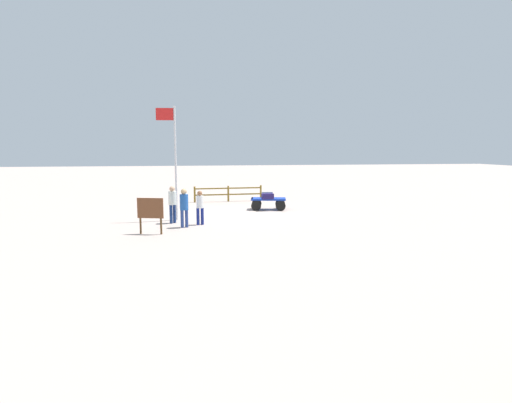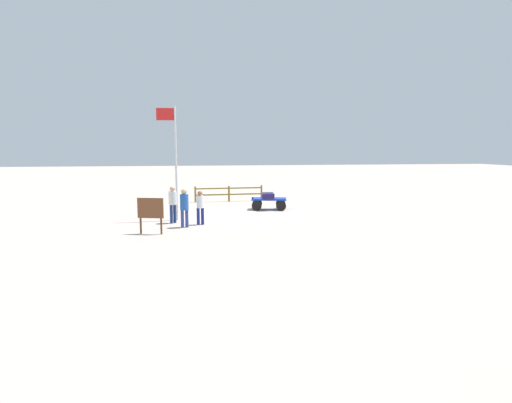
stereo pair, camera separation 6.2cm
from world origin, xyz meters
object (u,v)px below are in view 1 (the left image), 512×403
Objects in this scene: luggage_cart at (268,202)px; worker_trailing at (172,201)px; suitcase_grey at (267,195)px; signboard at (150,211)px; suitcase_maroon at (268,196)px; flagpole at (173,154)px; worker_lead at (184,205)px; worker_supervisor at (200,206)px.

luggage_cart is 6.26m from worker_trailing.
suitcase_grey reaches higher than luggage_cart.
suitcase_maroon is at bearing -137.12° from signboard.
suitcase_maroon is 7.97m from signboard.
flagpole is (5.09, 2.70, 2.73)m from luggage_cart.
flagpole is at bearing 27.90° from luggage_cart.
worker_lead is (4.62, 4.63, 0.56)m from luggage_cart.
worker_supervisor reaches higher than suitcase_maroon.
luggage_cart is 5.68m from worker_supervisor.
worker_supervisor is at bearing 154.24° from worker_trailing.
worker_supervisor is at bearing -139.20° from signboard.
flagpole is (1.18, -1.39, 2.30)m from worker_supervisor.
worker_lead is at bearing 115.77° from worker_trailing.
worker_trailing reaches higher than luggage_cart.
signboard is at bearing 74.85° from flagpole.
worker_supervisor is at bearing -142.48° from worker_lead.
luggage_cart is 1.34× the size of worker_supervisor.
worker_trailing is at bearing 34.01° from luggage_cart.
worker_trailing reaches higher than worker_lead.
luggage_cart is at bearing -103.93° from suitcase_maroon.
suitcase_maroon is at bearing 76.07° from luggage_cart.
luggage_cart is 6.56m from worker_lead.
suitcase_grey is 1.01× the size of suitcase_maroon.
suitcase_maroon is at bearing -148.75° from worker_trailing.
luggage_cart is at bearing -134.94° from worker_lead.
worker_lead is (4.51, 4.21, 0.21)m from suitcase_maroon.
suitcase_maroon is 0.12× the size of flagpole.
suitcase_maroon is 0.44× the size of signboard.
worker_trailing reaches higher than worker_supervisor.
flagpole is 3.67× the size of signboard.
luggage_cart is 0.38× the size of flagpole.
worker_lead is at bearing -137.59° from signboard.
worker_supervisor is (-1.25, 0.60, -0.15)m from worker_trailing.
worker_supervisor is 0.29× the size of flagpole.
signboard reaches higher than suitcase_grey.
flagpole reaches higher than luggage_cart.
suitcase_maroon is 0.38× the size of worker_lead.
flagpole is (0.48, -1.93, 2.17)m from worker_lead.
flagpole is at bearing -95.29° from worker_trailing.
suitcase_grey is (-0.00, -0.26, 0.36)m from luggage_cart.
signboard reaches higher than suitcase_maroon.
worker_supervisor reaches higher than luggage_cart.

